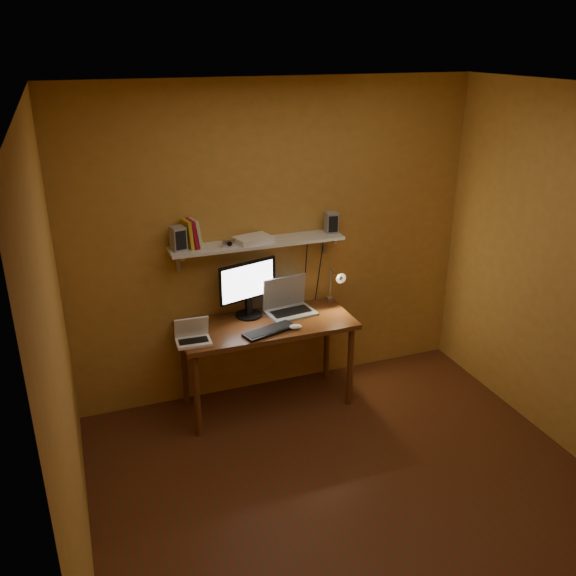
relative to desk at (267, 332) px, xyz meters
name	(u,v)px	position (x,y,z in m)	size (l,w,h in m)	color
room	(365,322)	(0.20, -1.28, 0.64)	(3.44, 3.24, 2.64)	#542315
desk	(267,332)	(0.00, 0.00, 0.00)	(1.40, 0.60, 0.75)	brown
wall_shelf	(258,243)	(0.00, 0.19, 0.69)	(1.40, 0.25, 0.21)	silver
monitor	(248,286)	(-0.09, 0.18, 0.35)	(0.51, 0.27, 0.47)	black
laptop	(288,303)	(0.24, 0.15, 0.16)	(0.42, 0.32, 0.29)	gray
netbook	(193,335)	(-0.62, -0.12, 0.14)	(0.26, 0.20, 0.19)	white
keyboard	(269,331)	(-0.03, -0.17, 0.10)	(0.42, 0.14, 0.02)	black
mouse	(296,327)	(0.18, -0.18, 0.10)	(0.10, 0.07, 0.04)	white
desk_lamp	(336,282)	(0.66, 0.13, 0.29)	(0.09, 0.23, 0.38)	silver
speaker_left	(178,239)	(-0.62, 0.19, 0.80)	(0.10, 0.10, 0.18)	gray
speaker_right	(331,223)	(0.64, 0.20, 0.80)	(0.10, 0.10, 0.17)	gray
books	(192,234)	(-0.51, 0.22, 0.82)	(0.14, 0.16, 0.22)	gold
shelf_camera	(229,243)	(-0.25, 0.14, 0.74)	(0.10, 0.05, 0.06)	silver
router	(253,239)	(-0.04, 0.19, 0.73)	(0.28, 0.19, 0.05)	white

